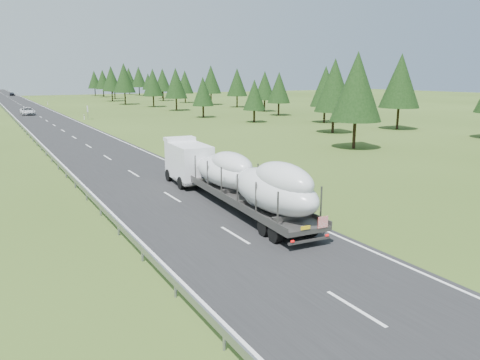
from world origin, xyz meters
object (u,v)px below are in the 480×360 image
highway_sign (88,110)px  boat_truck (235,176)px  distant_car_dark (12,94)px  distant_van (28,111)px

highway_sign → boat_truck: (-4.60, -66.26, 0.22)m
distant_car_dark → distant_van: bearing=-94.4°
highway_sign → distant_car_dark: highway_sign is taller
distant_van → distant_car_dark: 104.94m
highway_sign → boat_truck: 66.42m
boat_truck → distant_car_dark: size_ratio=4.42×
boat_truck → distant_car_dark: boat_truck is taller
boat_truck → highway_sign: bearing=86.0°
highway_sign → distant_van: 18.93m
highway_sign → distant_van: size_ratio=0.45×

